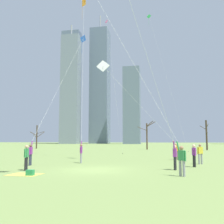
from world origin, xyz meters
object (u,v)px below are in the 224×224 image
object	(u,v)px
kite_flyer_far_back_yellow	(135,72)
kite_flyer_foreground_left_orange	(82,109)
distant_kite_high_overhead_green	(153,29)
bystander_strolling_midfield	(200,153)
bystander_far_off_by_trees	(194,154)
distant_kite_drifting_left_pink	(109,39)
bare_tree_leftmost	(206,135)
kite_flyer_midfield_right_blue	(41,130)
bystander_watching_nearby	(26,156)
bare_tree_right_of_center	(37,136)
picnic_spot	(28,173)
kite_flyer_midfield_center_white	(158,130)
kite_flyer_midfield_left_purple	(161,109)
bare_tree_center	(147,134)

from	to	relation	value
kite_flyer_far_back_yellow	kite_flyer_foreground_left_orange	distance (m)	9.83
distant_kite_high_overhead_green	kite_flyer_far_back_yellow	bearing A→B (deg)	-90.51
bystander_strolling_midfield	bystander_far_off_by_trees	world-z (taller)	same
bystander_strolling_midfield	distant_kite_drifting_left_pink	bearing A→B (deg)	123.89
bystander_strolling_midfield	bare_tree_leftmost	size ratio (longest dim) A/B	0.28
kite_flyer_midfield_right_blue	bystander_watching_nearby	bearing A→B (deg)	-74.46
kite_flyer_foreground_left_orange	bare_tree_right_of_center	world-z (taller)	kite_flyer_foreground_left_orange
bystander_watching_nearby	distant_kite_drifting_left_pink	size ratio (longest dim) A/B	0.08
bare_tree_right_of_center	picnic_spot	bearing A→B (deg)	-63.27
kite_flyer_foreground_left_orange	distant_kite_high_overhead_green	xyz separation A→B (m)	(6.11, 23.10, 17.62)
picnic_spot	bare_tree_leftmost	size ratio (longest dim) A/B	0.32
distant_kite_drifting_left_pink	kite_flyer_midfield_center_white	bearing A→B (deg)	-58.60
kite_flyer_far_back_yellow	distant_kite_drifting_left_pink	size ratio (longest dim) A/B	0.97
kite_flyer_far_back_yellow	picnic_spot	world-z (taller)	kite_flyer_far_back_yellow
kite_flyer_foreground_left_orange	bystander_strolling_midfield	xyz separation A→B (m)	(10.41, -1.20, -3.92)
bystander_watching_nearby	kite_flyer_midfield_left_purple	bearing A→B (deg)	5.27
kite_flyer_foreground_left_orange	picnic_spot	xyz separation A→B (m)	(0.01, -9.74, -4.73)
kite_flyer_midfield_center_white	kite_flyer_midfield_right_blue	bearing A→B (deg)	-148.02
kite_flyer_far_back_yellow	kite_flyer_midfield_center_white	distance (m)	11.02
bare_tree_leftmost	bare_tree_center	distance (m)	11.62
bystander_far_off_by_trees	bare_tree_leftmost	size ratio (longest dim) A/B	0.28
bystander_far_off_by_trees	kite_flyer_far_back_yellow	bearing A→B (deg)	-131.82
bare_tree_center	bare_tree_right_of_center	xyz separation A→B (m)	(-25.21, 0.72, -0.34)
kite_flyer_midfield_left_purple	picnic_spot	bearing A→B (deg)	-159.47
bare_tree_right_of_center	kite_flyer_midfield_left_purple	bearing A→B (deg)	-53.88
kite_flyer_midfield_center_white	bare_tree_right_of_center	xyz separation A→B (m)	(-27.85, 28.92, -0.18)
kite_flyer_midfield_center_white	picnic_spot	size ratio (longest dim) A/B	5.41
distant_kite_high_overhead_green	kite_flyer_midfield_left_purple	bearing A→B (deg)	-87.62
distant_kite_high_overhead_green	bare_tree_right_of_center	xyz separation A→B (m)	(-26.92, 8.50, -19.66)
kite_flyer_midfield_center_white	bare_tree_leftmost	world-z (taller)	kite_flyer_midfield_center_white
kite_flyer_midfield_center_white	distant_kite_drifting_left_pink	world-z (taller)	distant_kite_drifting_left_pink
kite_flyer_midfield_right_blue	kite_flyer_far_back_yellow	bearing A→B (deg)	-28.76
kite_flyer_midfield_left_purple	distant_kite_high_overhead_green	size ratio (longest dim) A/B	0.63
bystander_strolling_midfield	distant_kite_high_overhead_green	world-z (taller)	distant_kite_high_overhead_green
kite_flyer_foreground_left_orange	picnic_spot	world-z (taller)	kite_flyer_foreground_left_orange
kite_flyer_midfield_left_purple	picnic_spot	size ratio (longest dim) A/B	8.65
kite_flyer_foreground_left_orange	bare_tree_leftmost	world-z (taller)	kite_flyer_foreground_left_orange
kite_flyer_midfield_right_blue	bare_tree_leftmost	size ratio (longest dim) A/B	2.51
kite_flyer_midfield_right_blue	picnic_spot	xyz separation A→B (m)	(2.48, -6.49, -2.72)
picnic_spot	bare_tree_leftmost	xyz separation A→B (m)	(15.95, 39.45, 2.93)
bystander_watching_nearby	picnic_spot	distance (m)	2.45
distant_kite_high_overhead_green	bare_tree_center	xyz separation A→B (m)	(-1.71, 7.78, -19.32)
bare_tree_leftmost	kite_flyer_far_back_yellow	bearing A→B (deg)	-105.11
bystander_far_off_by_trees	bare_tree_center	distance (m)	34.89
kite_flyer_midfield_left_purple	bare_tree_right_of_center	bearing A→B (deg)	126.12
kite_flyer_far_back_yellow	bare_tree_right_of_center	world-z (taller)	kite_flyer_far_back_yellow
kite_flyer_midfield_left_purple	picnic_spot	xyz separation A→B (m)	(-7.35, -2.75, -3.79)
bare_tree_leftmost	bare_tree_right_of_center	distance (m)	36.82
kite_flyer_midfield_center_white	distant_kite_high_overhead_green	distance (m)	28.23
distant_kite_drifting_left_pink	bare_tree_right_of_center	size ratio (longest dim) A/B	3.97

